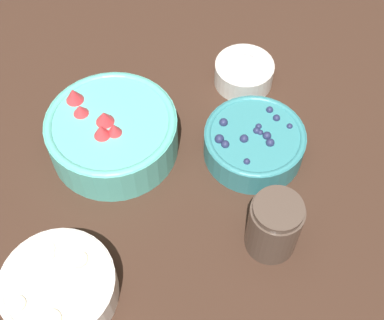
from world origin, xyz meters
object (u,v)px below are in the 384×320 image
bowl_bananas (59,287)px  bowl_cream (244,71)px  bowl_strawberries (112,132)px  bowl_blueberries (254,142)px  jar_chocolate (274,227)px

bowl_bananas → bowl_cream: 0.50m
bowl_strawberries → bowl_cream: bearing=-35.3°
bowl_strawberries → bowl_blueberries: (0.07, -0.23, -0.01)m
bowl_strawberries → bowl_cream: 0.28m
bowl_cream → bowl_bananas: bearing=166.8°
bowl_bananas → jar_chocolate: bearing=-53.5°
bowl_strawberries → bowl_blueberries: size_ratio=1.29×
bowl_blueberries → jar_chocolate: size_ratio=1.54×
bowl_bananas → jar_chocolate: 0.32m
bowl_bananas → bowl_blueberries: bearing=-28.0°
bowl_strawberries → jar_chocolate: bearing=-104.0°
bowl_strawberries → bowl_bananas: size_ratio=1.33×
bowl_strawberries → bowl_bananas: 0.27m
bowl_blueberries → bowl_cream: bearing=23.9°
bowl_cream → bowl_blueberries: bearing=-156.1°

